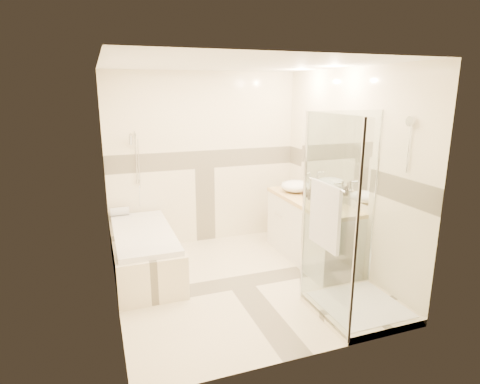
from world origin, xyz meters
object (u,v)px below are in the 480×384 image
object	(u,v)px
amenity_bottle_a	(311,193)
vessel_sink_near	(296,186)
vanity	(311,230)
vessel_sink_far	(326,201)
shower_enclosure	(348,266)
bathtub	(144,250)
amenity_bottle_b	(306,192)

from	to	relation	value
amenity_bottle_a	vessel_sink_near	bearing A→B (deg)	90.00
vanity	vessel_sink_far	size ratio (longest dim) A/B	4.44
vanity	shower_enclosure	distance (m)	1.31
shower_enclosure	amenity_bottle_a	bearing A→B (deg)	77.96
vessel_sink_near	amenity_bottle_a	distance (m)	0.43
bathtub	vessel_sink_near	bearing A→B (deg)	2.24
bathtub	amenity_bottle_a	world-z (taller)	amenity_bottle_a
vanity	amenity_bottle_a	world-z (taller)	amenity_bottle_a
shower_enclosure	amenity_bottle_a	size ratio (longest dim) A/B	11.65
bathtub	amenity_bottle_b	distance (m)	2.23
vanity	amenity_bottle_a	distance (m)	0.51
amenity_bottle_b	vanity	bearing A→B (deg)	-81.97
shower_enclosure	amenity_bottle_a	xyz separation A→B (m)	(0.27, 1.28, 0.43)
vanity	vessel_sink_near	world-z (taller)	vessel_sink_near
shower_enclosure	vessel_sink_far	world-z (taller)	shower_enclosure
vessel_sink_near	shower_enclosure	bearing A→B (deg)	-99.09
vessel_sink_near	amenity_bottle_b	distance (m)	0.29
amenity_bottle_a	bathtub	bearing A→B (deg)	170.88
amenity_bottle_b	amenity_bottle_a	bearing A→B (deg)	-90.00
vanity	amenity_bottle_b	size ratio (longest dim) A/B	12.21
bathtub	amenity_bottle_a	xyz separation A→B (m)	(2.13, -0.34, 0.63)
bathtub	vessel_sink_far	distance (m)	2.33
bathtub	shower_enclosure	distance (m)	2.47
vessel_sink_near	vanity	bearing A→B (deg)	-87.36
vessel_sink_far	amenity_bottle_a	xyz separation A→B (m)	(0.00, 0.36, 0.01)
vanity	vessel_sink_near	bearing A→B (deg)	92.64
vessel_sink_far	amenity_bottle_b	world-z (taller)	vessel_sink_far
vanity	vessel_sink_far	distance (m)	0.61
amenity_bottle_b	shower_enclosure	bearing A→B (deg)	-100.93
bathtub	vessel_sink_near	distance (m)	2.22
amenity_bottle_b	vessel_sink_near	bearing A→B (deg)	90.00
amenity_bottle_a	amenity_bottle_b	size ratio (longest dim) A/B	1.32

